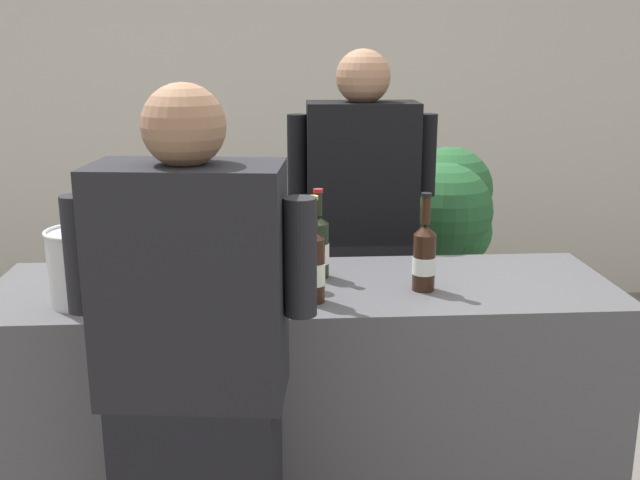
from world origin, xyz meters
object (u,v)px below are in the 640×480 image
object	(u,v)px
wine_bottle_4	(215,260)
person_server	(360,260)
wine_bottle_0	(172,247)
wine_bottle_3	(313,265)
wine_bottle_1	(116,245)
wine_bottle_2	(424,256)
wine_bottle_5	(318,246)
wine_glass	(303,253)
person_guest	(197,419)
ice_bucket	(83,266)
potted_shrub	(445,224)

from	to	relation	value
wine_bottle_4	person_server	size ratio (longest dim) A/B	0.20
wine_bottle_0	wine_bottle_3	world-z (taller)	wine_bottle_0
wine_bottle_1	wine_bottle_2	distance (m)	1.01
wine_bottle_5	wine_glass	size ratio (longest dim) A/B	1.74
wine_bottle_5	person_server	bearing A→B (deg)	70.21
wine_bottle_4	person_server	world-z (taller)	person_server
wine_bottle_2	person_guest	distance (m)	0.89
wine_bottle_1	wine_bottle_5	bearing A→B (deg)	-0.89
wine_bottle_2	wine_bottle_4	distance (m)	0.66
wine_bottle_2	wine_bottle_3	bearing A→B (deg)	-166.21
wine_bottle_4	person_guest	bearing A→B (deg)	-93.19
wine_bottle_3	ice_bucket	size ratio (longest dim) A/B	1.43
wine_bottle_3	person_guest	world-z (taller)	person_guest
wine_bottle_4	person_guest	world-z (taller)	person_guest
wine_bottle_1	potted_shrub	bearing A→B (deg)	38.23
potted_shrub	wine_glass	bearing A→B (deg)	-121.87
ice_bucket	wine_bottle_3	bearing A→B (deg)	-3.07
wine_bottle_0	wine_bottle_4	bearing A→B (deg)	-41.44
wine_bottle_0	wine_bottle_2	size ratio (longest dim) A/B	1.14
wine_bottle_2	potted_shrub	xyz separation A→B (m)	(0.36, 1.23, -0.20)
wine_bottle_3	wine_glass	world-z (taller)	wine_bottle_3
person_server	wine_glass	bearing A→B (deg)	-110.68
person_server	person_guest	xyz separation A→B (m)	(-0.57, -1.27, -0.04)
wine_bottle_2	person_guest	world-z (taller)	person_guest
wine_bottle_0	person_guest	size ratio (longest dim) A/B	0.22
wine_bottle_2	potted_shrub	distance (m)	1.30
wine_bottle_1	wine_bottle_0	bearing A→B (deg)	-27.92
person_server	wine_bottle_4	bearing A→B (deg)	-123.37
wine_bottle_1	ice_bucket	distance (m)	0.23
ice_bucket	person_guest	world-z (taller)	person_guest
person_server	person_guest	size ratio (longest dim) A/B	1.04
ice_bucket	potted_shrub	size ratio (longest dim) A/B	0.19
wine_glass	wine_bottle_0	bearing A→B (deg)	176.19
person_guest	wine_bottle_4	bearing A→B (deg)	86.81
wine_bottle_4	ice_bucket	distance (m)	0.40
wine_bottle_4	ice_bucket	size ratio (longest dim) A/B	1.46
person_server	person_guest	distance (m)	1.39
wine_bottle_3	potted_shrub	xyz separation A→B (m)	(0.72, 1.32, -0.20)
wine_bottle_4	wine_glass	world-z (taller)	wine_bottle_4
wine_bottle_2	ice_bucket	bearing A→B (deg)	-177.23
wine_glass	potted_shrub	world-z (taller)	potted_shrub
wine_bottle_2	wine_bottle_5	world-z (taller)	wine_bottle_2
wine_bottle_2	person_server	distance (m)	0.81
person_guest	wine_bottle_0	bearing A→B (deg)	101.94
ice_bucket	person_server	bearing A→B (deg)	40.97
wine_bottle_4	potted_shrub	distance (m)	1.66
wine_bottle_2	person_guest	xyz separation A→B (m)	(-0.68, -0.50, -0.28)
wine_bottle_3	potted_shrub	distance (m)	1.52
ice_bucket	person_guest	bearing A→B (deg)	-50.49
wine_bottle_5	wine_bottle_1	bearing A→B (deg)	179.11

